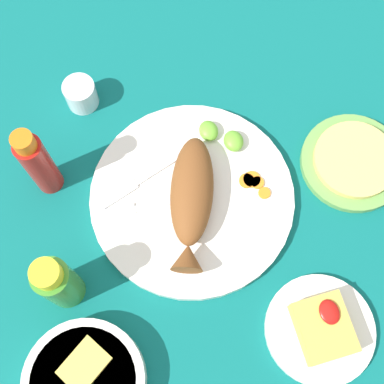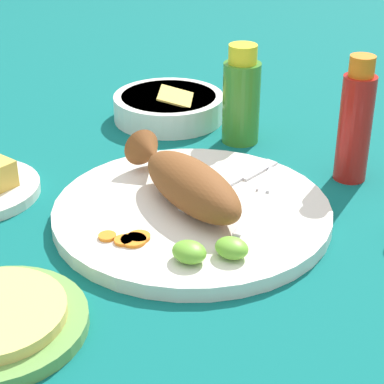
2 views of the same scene
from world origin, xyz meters
name	(u,v)px [view 1 (image 1 of 2)]	position (x,y,z in m)	size (l,w,h in m)	color
ground_plane	(192,199)	(0.00, 0.00, 0.00)	(4.00, 4.00, 0.00)	#0C605B
main_plate	(192,198)	(0.00, 0.00, 0.01)	(0.34, 0.34, 0.02)	white
fried_fish	(191,198)	(-0.01, 0.00, 0.05)	(0.23, 0.13, 0.06)	brown
fork_near	(140,207)	(0.00, 0.09, 0.02)	(0.02, 0.19, 0.00)	silver
fork_far	(141,180)	(0.05, 0.08, 0.02)	(0.07, 0.18, 0.00)	silver
carrot_slice_near	(264,193)	(-0.03, -0.12, 0.02)	(0.02, 0.02, 0.00)	orange
carrot_slice_mid	(258,183)	(-0.01, -0.11, 0.02)	(0.02, 0.02, 0.00)	orange
carrot_slice_far	(247,183)	(0.00, -0.10, 0.02)	(0.03, 0.03, 0.00)	orange
carrot_slice_extra	(251,177)	(0.00, -0.11, 0.02)	(0.03, 0.03, 0.00)	orange
lime_wedge_main	(234,141)	(0.07, -0.10, 0.03)	(0.04, 0.03, 0.02)	#6BB233
lime_wedge_side	(209,131)	(0.10, -0.06, 0.03)	(0.04, 0.03, 0.02)	#6BB233
hot_sauce_bottle_red	(38,163)	(0.10, 0.23, 0.08)	(0.04, 0.04, 0.17)	#B21914
hot_sauce_bottle_green	(58,283)	(-0.09, 0.23, 0.07)	(0.06, 0.06, 0.15)	#3D8428
salt_cup	(81,95)	(0.24, 0.14, 0.02)	(0.06, 0.06, 0.05)	silver
side_plate_fries	(320,330)	(-0.26, -0.13, 0.01)	(0.17, 0.17, 0.01)	white
fries_pile	(324,327)	(-0.26, -0.13, 0.03)	(0.09, 0.08, 0.04)	gold
guacamole_bowl	(85,381)	(-0.24, 0.23, 0.02)	(0.18, 0.18, 0.05)	white
tortilla_plate	(353,162)	(-0.01, -0.29, 0.01)	(0.18, 0.18, 0.01)	#6B9E4C
tortilla_stack	(355,159)	(-0.01, -0.29, 0.02)	(0.14, 0.14, 0.01)	#E0C666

